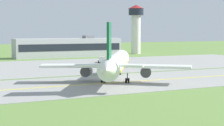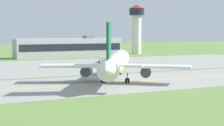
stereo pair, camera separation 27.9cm
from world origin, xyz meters
name	(u,v)px [view 2 (the right image)]	position (x,y,z in m)	size (l,w,h in m)	color
ground_plane	(137,82)	(0.00, 0.00, 0.00)	(500.00, 500.00, 0.00)	olive
taxiway_strip	(137,81)	(0.00, 0.00, 0.05)	(240.00, 28.00, 0.10)	gray
apron_pad	(100,65)	(10.00, 42.00, 0.05)	(140.00, 52.00, 0.10)	gray
taxiway_centreline	(137,81)	(0.00, 0.00, 0.11)	(220.00, 0.60, 0.01)	yellow
airplane_lead	(116,63)	(-4.57, 1.30, 4.13)	(29.66, 35.59, 12.70)	white
service_truck_baggage	(102,60)	(12.94, 47.20, 1.18)	(4.36, 6.70, 2.59)	silver
terminal_building	(69,48)	(12.92, 80.78, 3.99)	(45.68, 8.92, 9.12)	#B2B2B7
control_tower	(137,24)	(50.04, 88.57, 14.34)	(7.60, 7.60, 23.53)	silver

